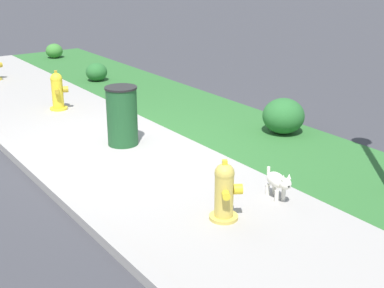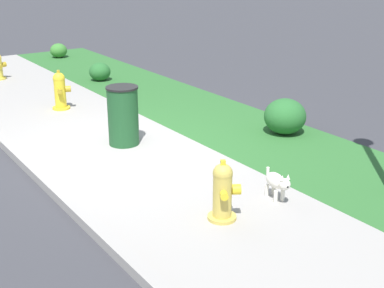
% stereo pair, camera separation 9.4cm
% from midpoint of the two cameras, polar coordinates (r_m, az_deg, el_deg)
% --- Properties ---
extents(ground_plane, '(120.00, 120.00, 0.00)m').
position_cam_midpoint_polar(ground_plane, '(8.28, -7.62, -0.91)').
color(ground_plane, '#38383D').
extents(sidewalk_pavement, '(18.00, 2.53, 0.01)m').
position_cam_midpoint_polar(sidewalk_pavement, '(8.28, -7.62, -0.88)').
color(sidewalk_pavement, '#9E9993').
rests_on(sidewalk_pavement, ground).
extents(grass_verge, '(18.00, 2.10, 0.01)m').
position_cam_midpoint_polar(grass_verge, '(9.48, 4.88, 1.94)').
color(grass_verge, '#2D662D').
rests_on(grass_verge, ground).
extents(street_curb, '(18.00, 0.16, 0.12)m').
position_cam_midpoint_polar(street_curb, '(7.79, -16.44, -2.47)').
color(street_curb, '#9E9993').
rests_on(street_curb, ground).
extents(fire_hydrant_by_grass_verge, '(0.39, 0.38, 0.73)m').
position_cam_midpoint_polar(fire_hydrant_by_grass_verge, '(6.09, 3.75, -5.10)').
color(fire_hydrant_by_grass_verge, gold).
rests_on(fire_hydrant_by_grass_verge, ground).
extents(fire_hydrant_near_corner, '(0.40, 0.38, 0.77)m').
position_cam_midpoint_polar(fire_hydrant_near_corner, '(10.66, -13.64, 5.55)').
color(fire_hydrant_near_corner, yellow).
rests_on(fire_hydrant_near_corner, ground).
extents(small_white_dog, '(0.48, 0.24, 0.41)m').
position_cam_midpoint_polar(small_white_dog, '(6.67, 9.46, -4.05)').
color(small_white_dog, silver).
rests_on(small_white_dog, ground).
extents(trash_bin, '(0.50, 0.50, 0.95)m').
position_cam_midpoint_polar(trash_bin, '(8.47, -7.04, 2.99)').
color(trash_bin, '#1E5128').
rests_on(trash_bin, ground).
extents(shrub_bush_near_lamp, '(0.50, 0.50, 0.43)m').
position_cam_midpoint_polar(shrub_bush_near_lamp, '(12.96, -9.60, 7.62)').
color(shrub_bush_near_lamp, '#28662D').
rests_on(shrub_bush_near_lamp, ground).
extents(shrub_bush_mid_verge, '(0.71, 0.71, 0.60)m').
position_cam_midpoint_polar(shrub_bush_mid_verge, '(9.12, 10.18, 2.92)').
color(shrub_bush_mid_verge, '#28662D').
rests_on(shrub_bush_mid_verge, ground).
extents(shrub_bush_far_verge, '(0.48, 0.48, 0.41)m').
position_cam_midpoint_polar(shrub_bush_far_verge, '(16.08, -13.88, 9.65)').
color(shrub_bush_far_verge, '#3D7F33').
rests_on(shrub_bush_far_verge, ground).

